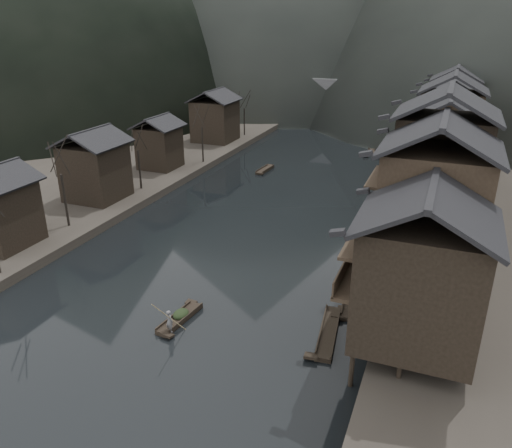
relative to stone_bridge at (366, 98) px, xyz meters
The scene contains 12 objects.
water 72.18m from the stone_bridge, 90.00° to the right, with size 300.00×300.00×0.00m, color black.
left_bank 47.64m from the stone_bridge, 137.56° to the right, with size 40.00×200.00×1.20m, color #2D2823.
stilt_houses 55.88m from the stone_bridge, 71.94° to the right, with size 9.00×67.60×16.40m.
left_houses 55.79m from the stone_bridge, 111.56° to the right, with size 8.10×53.20×8.73m.
bare_trees 59.25m from the stone_bridge, 106.68° to the right, with size 3.96×60.02×7.92m.
moored_sampans 52.22m from the stone_bridge, 76.69° to the right, with size 2.82×60.12×0.47m.
midriver_boats 25.70m from the stone_bridge, 84.61° to the right, with size 15.61×36.92×0.44m.
stone_bridge is the anchor object (origin of this frame).
hero_sampan 80.18m from the stone_bridge, 89.41° to the right, with size 1.57×5.12×0.44m.
cargo_heap 79.92m from the stone_bridge, 89.42° to the right, with size 1.11×1.46×0.67m, color black.
boatman 81.88m from the stone_bridge, 89.28° to the right, with size 0.64×0.42×1.76m, color slate.
bamboo_pole 81.80m from the stone_bridge, 89.14° to the right, with size 0.06×0.06×4.47m, color #8C7A51.
Camera 1 is at (17.85, -35.40, 21.18)m, focal length 35.00 mm.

